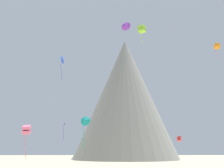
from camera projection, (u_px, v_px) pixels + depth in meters
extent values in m
cone|color=gray|center=(125.00, 98.00, 127.65)|extent=(60.59, 60.59, 51.92)
cone|color=gray|center=(118.00, 124.00, 129.29)|extent=(56.58, 56.58, 30.34)
cube|color=red|center=(179.00, 140.00, 80.79)|extent=(1.02, 1.10, 0.72)
cube|color=red|center=(179.00, 138.00, 80.93)|extent=(1.02, 1.10, 0.72)
cone|color=orange|center=(217.00, 46.00, 57.99)|extent=(1.41, 1.37, 1.41)
cylinder|color=pink|center=(216.00, 54.00, 57.64)|extent=(0.10, 0.34, 1.83)
cube|color=#5138B2|center=(64.00, 124.00, 76.70)|extent=(0.33, 0.85, 0.78)
cylinder|color=#5138B2|center=(63.00, 133.00, 76.24)|extent=(0.36, 0.34, 3.44)
cone|color=blue|center=(63.00, 60.00, 68.50)|extent=(0.93, 1.83, 1.78)
cylinder|color=blue|center=(61.00, 72.00, 67.85)|extent=(0.63, 0.47, 4.20)
cube|color=#8CD133|center=(142.00, 31.00, 57.42)|extent=(1.69, 1.68, 0.62)
cube|color=#8CD133|center=(142.00, 27.00, 57.56)|extent=(1.69, 1.68, 0.62)
cylinder|color=#8CD133|center=(141.00, 38.00, 57.08)|extent=(0.40, 0.45, 2.58)
cube|color=#E5668C|center=(26.00, 132.00, 47.04)|extent=(1.20, 1.31, 0.89)
cube|color=#E5668C|center=(27.00, 127.00, 47.19)|extent=(1.20, 1.31, 0.89)
cylinder|color=#E5668C|center=(25.00, 147.00, 46.54)|extent=(0.49, 0.56, 4.06)
cone|color=teal|center=(85.00, 121.00, 49.20)|extent=(1.78, 1.13, 1.68)
cylinder|color=teal|center=(83.00, 137.00, 48.62)|extent=(0.24, 0.47, 3.73)
cone|color=purple|center=(126.00, 26.00, 56.02)|extent=(1.89, 1.29, 1.81)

